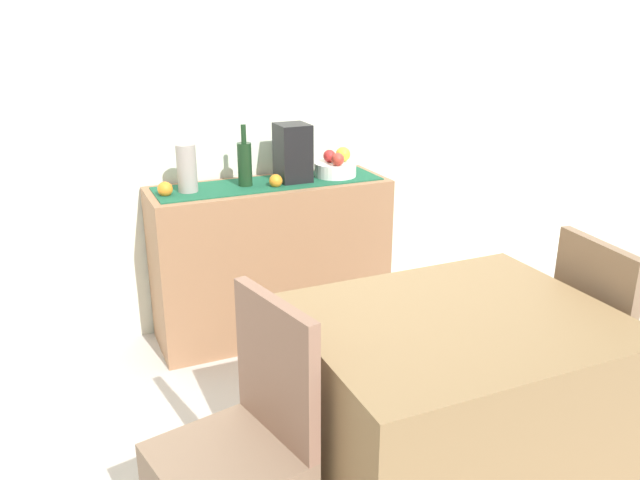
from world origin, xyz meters
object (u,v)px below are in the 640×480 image
(fruit_bowl, at_px, (335,169))
(dining_table, at_px, (450,412))
(sideboard_console, at_px, (272,260))
(chair_by_corner, at_px, (612,388))
(coffee_maker, at_px, (293,153))
(wine_bottle, at_px, (245,163))
(ceramic_vase, at_px, (187,169))

(fruit_bowl, xyz_separation_m, dining_table, (-0.26, -1.50, -0.51))
(sideboard_console, bearing_deg, chair_by_corner, -59.03)
(sideboard_console, height_order, chair_by_corner, chair_by_corner)
(sideboard_console, xyz_separation_m, fruit_bowl, (0.38, 0.00, 0.46))
(fruit_bowl, xyz_separation_m, coffee_maker, (-0.24, 0.00, 0.11))
(wine_bottle, height_order, ceramic_vase, wine_bottle)
(chair_by_corner, bearing_deg, sideboard_console, 120.97)
(sideboard_console, relative_size, ceramic_vase, 5.24)
(sideboard_console, height_order, fruit_bowl, fruit_bowl)
(dining_table, bearing_deg, coffee_maker, 89.57)
(ceramic_vase, bearing_deg, fruit_bowl, 0.00)
(coffee_maker, height_order, dining_table, coffee_maker)
(chair_by_corner, bearing_deg, dining_table, -179.88)
(sideboard_console, xyz_separation_m, wine_bottle, (-0.13, 0.00, 0.54))
(fruit_bowl, height_order, coffee_maker, coffee_maker)
(ceramic_vase, bearing_deg, wine_bottle, 0.00)
(sideboard_console, height_order, dining_table, sideboard_console)
(wine_bottle, distance_m, ceramic_vase, 0.29)
(coffee_maker, distance_m, chair_by_corner, 1.83)
(fruit_bowl, distance_m, ceramic_vase, 0.80)
(coffee_maker, xyz_separation_m, dining_table, (-0.01, -1.50, -0.62))
(coffee_maker, relative_size, chair_by_corner, 0.34)
(fruit_bowl, xyz_separation_m, ceramic_vase, (-0.80, 0.00, 0.08))
(dining_table, bearing_deg, wine_bottle, 99.45)
(ceramic_vase, xyz_separation_m, chair_by_corner, (1.32, -1.50, -0.70))
(wine_bottle, bearing_deg, sideboard_console, 0.00)
(sideboard_console, distance_m, ceramic_vase, 0.69)
(fruit_bowl, height_order, wine_bottle, wine_bottle)
(sideboard_console, xyz_separation_m, chair_by_corner, (0.90, -1.50, -0.16))
(coffee_maker, distance_m, dining_table, 1.62)
(fruit_bowl, relative_size, chair_by_corner, 0.25)
(ceramic_vase, height_order, dining_table, ceramic_vase)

